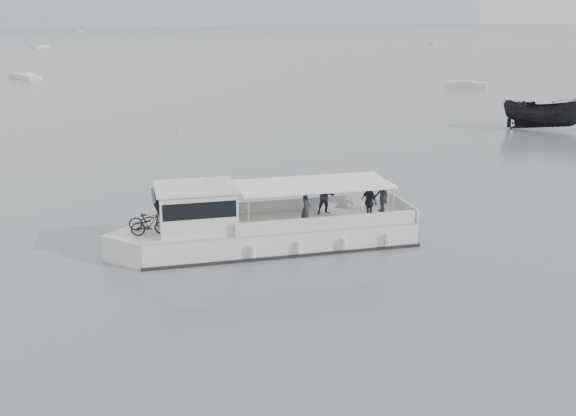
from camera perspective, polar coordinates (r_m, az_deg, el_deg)
ground at (r=27.09m, az=0.90°, el=-3.75°), size 1400.00×1400.00×0.00m
tour_boat at (r=27.07m, az=-3.20°, el=-1.76°), size 12.71×7.51×5.51m
dark_motorboat at (r=60.19m, az=21.87°, el=7.77°), size 6.66×7.02×2.72m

